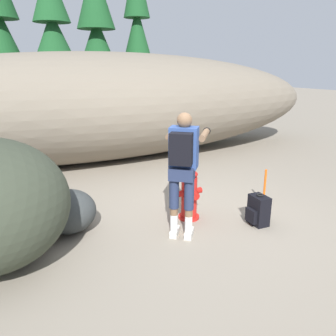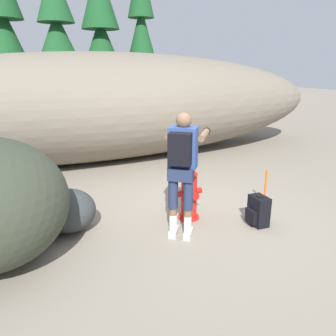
{
  "view_description": "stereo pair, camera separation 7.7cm",
  "coord_description": "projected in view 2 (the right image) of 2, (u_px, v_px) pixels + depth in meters",
  "views": [
    {
      "loc": [
        -2.42,
        -4.08,
        2.23
      ],
      "look_at": [
        -0.18,
        0.28,
        0.75
      ],
      "focal_mm": 35.95,
      "sensor_mm": 36.0,
      "label": 1
    },
    {
      "loc": [
        -2.36,
        -4.11,
        2.23
      ],
      "look_at": [
        -0.18,
        0.28,
        0.75
      ],
      "focal_mm": 35.95,
      "sensor_mm": 36.0,
      "label": 2
    }
  ],
  "objects": [
    {
      "name": "boulder_outlier",
      "position": [
        68.0,
        211.0,
        4.7
      ],
      "size": [
        0.99,
        0.99,
        0.6
      ],
      "primitive_type": "ellipsoid",
      "rotation": [
        0.0,
        0.0,
        1.94
      ],
      "color": "#333737",
      "rests_on": "ground_plane"
    },
    {
      "name": "utility_worker",
      "position": [
        183.0,
        160.0,
        4.36
      ],
      "size": [
        0.92,
        0.99,
        1.68
      ],
      "rotation": [
        0.0,
        0.0,
        0.87
      ],
      "color": "beige",
      "rests_on": "ground_plane"
    },
    {
      "name": "spare_backpack",
      "position": [
        258.0,
        211.0,
        4.89
      ],
      "size": [
        0.3,
        0.31,
        0.47
      ],
      "rotation": [
        0.0,
        0.0,
        3.07
      ],
      "color": "black",
      "rests_on": "ground_plane"
    },
    {
      "name": "survey_stake",
      "position": [
        265.0,
        187.0,
        5.62
      ],
      "size": [
        0.04,
        0.04,
        0.6
      ],
      "primitive_type": "cylinder",
      "color": "#E55914",
      "rests_on": "ground_plane"
    },
    {
      "name": "pine_tree_right",
      "position": [
        101.0,
        40.0,
        15.16
      ],
      "size": [
        2.6,
        2.6,
        6.61
      ],
      "color": "#47331E",
      "rests_on": "ground_plane"
    },
    {
      "name": "boulder_mid",
      "position": [
        21.0,
        194.0,
        4.99
      ],
      "size": [
        1.39,
        1.65,
        0.84
      ],
      "primitive_type": "ellipsoid",
      "rotation": [
        0.0,
        0.0,
        4.93
      ],
      "color": "#374132",
      "rests_on": "ground_plane"
    },
    {
      "name": "dirt_embankment",
      "position": [
        107.0,
        107.0,
        8.24
      ],
      "size": [
        12.58,
        3.2,
        2.58
      ],
      "primitive_type": "ellipsoid",
      "color": "#756B5B",
      "rests_on": "ground_plane"
    },
    {
      "name": "pine_tree_far_right",
      "position": [
        141.0,
        29.0,
        15.57
      ],
      "size": [
        1.86,
        1.86,
        7.16
      ],
      "color": "#47331E",
      "rests_on": "ground_plane"
    },
    {
      "name": "fire_hydrant",
      "position": [
        189.0,
        195.0,
        5.05
      ],
      "size": [
        0.42,
        0.37,
        0.81
      ],
      "color": "red",
      "rests_on": "ground_plane"
    },
    {
      "name": "pine_tree_left",
      "position": [
        4.0,
        31.0,
        13.0
      ],
      "size": [
        2.4,
        2.4,
        6.63
      ],
      "color": "#47331E",
      "rests_on": "ground_plane"
    },
    {
      "name": "pine_tree_center",
      "position": [
        57.0,
        33.0,
        12.12
      ],
      "size": [
        2.04,
        2.04,
        5.71
      ],
      "color": "#47331E",
      "rests_on": "ground_plane"
    },
    {
      "name": "ground_plane",
      "position": [
        187.0,
        219.0,
        5.18
      ],
      "size": [
        56.0,
        56.0,
        0.04
      ],
      "primitive_type": "cube",
      "color": "gray"
    }
  ]
}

